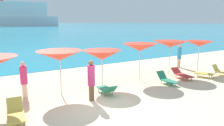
# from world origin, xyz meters

# --- Properties ---
(ground_plane) EXTENTS (50.00, 100.00, 0.30)m
(ground_plane) POSITION_xyz_m (0.00, 10.00, -0.15)
(ground_plane) COLOR beige
(umbrella_3) EXTENTS (2.34, 2.34, 2.22)m
(umbrella_3) POSITION_xyz_m (-1.08, 2.20, 1.98)
(umbrella_3) COLOR silver
(umbrella_3) RESTS_ON ground_plane
(umbrella_4) EXTENTS (2.24, 2.24, 2.05)m
(umbrella_4) POSITION_xyz_m (1.36, 2.45, 1.78)
(umbrella_4) COLOR silver
(umbrella_4) RESTS_ON ground_plane
(umbrella_5) EXTENTS (2.17, 2.17, 2.28)m
(umbrella_5) POSITION_xyz_m (3.94, 2.37, 2.05)
(umbrella_5) COLOR silver
(umbrella_5) RESTS_ON ground_plane
(umbrella_6) EXTENTS (2.37, 2.37, 2.31)m
(umbrella_6) POSITION_xyz_m (6.53, 2.40, 2.10)
(umbrella_6) COLOR silver
(umbrella_6) RESTS_ON ground_plane
(umbrella_7) EXTENTS (1.82, 1.82, 2.23)m
(umbrella_7) POSITION_xyz_m (8.94, 1.94, 2.03)
(umbrella_7) COLOR silver
(umbrella_7) RESTS_ON ground_plane
(lounge_chair_0) EXTENTS (0.66, 1.33, 0.68)m
(lounge_chair_0) POSITION_xyz_m (9.39, 0.38, 0.30)
(lounge_chair_0) COLOR #D8BF4C
(lounge_chair_0) RESTS_ON ground_plane
(lounge_chair_1) EXTENTS (1.05, 1.55, 0.59)m
(lounge_chair_1) POSITION_xyz_m (8.05, 0.54, 0.28)
(lounge_chair_1) COLOR #D8BF4C
(lounge_chair_1) RESTS_ON ground_plane
(lounge_chair_2) EXTENTS (0.82, 1.68, 0.57)m
(lounge_chair_2) POSITION_xyz_m (6.51, 1.27, 0.28)
(lounge_chair_2) COLOR #A53333
(lounge_chair_2) RESTS_ON ground_plane
(lounge_chair_4) EXTENTS (0.67, 1.44, 0.69)m
(lounge_chair_4) POSITION_xyz_m (-3.36, 0.47, 0.28)
(lounge_chair_4) COLOR #D8BF4C
(lounge_chair_4) RESTS_ON ground_plane
(lounge_chair_5) EXTENTS (0.63, 1.46, 0.62)m
(lounge_chair_5) POSITION_xyz_m (0.88, 1.09, 0.29)
(lounge_chair_5) COLOR #268C66
(lounge_chair_5) RESTS_ON ground_plane
(lounge_chair_6) EXTENTS (0.68, 1.48, 0.63)m
(lounge_chair_6) POSITION_xyz_m (4.82, 0.93, 0.28)
(lounge_chair_6) COLOR #268C66
(lounge_chair_6) RESTS_ON ground_plane
(beachgoer_0) EXTENTS (0.32, 0.32, 1.78)m
(beachgoer_0) POSITION_xyz_m (8.96, 3.68, 0.95)
(beachgoer_0) COLOR #DBAA84
(beachgoer_0) RESTS_ON ground_plane
(beachgoer_2) EXTENTS (0.33, 0.33, 1.74)m
(beachgoer_2) POSITION_xyz_m (-2.67, 2.83, 0.93)
(beachgoer_2) COLOR beige
(beachgoer_2) RESTS_ON ground_plane
(beachgoer_3) EXTENTS (0.33, 0.33, 1.89)m
(beachgoer_3) POSITION_xyz_m (-0.11, 0.79, 1.01)
(beachgoer_3) COLOR brown
(beachgoer_3) RESTS_ON ground_plane
(cruise_ship) EXTENTS (62.93, 22.80, 20.76)m
(cruise_ship) POSITION_xyz_m (15.53, 165.16, 7.87)
(cruise_ship) COLOR white
(cruise_ship) RESTS_ON ocean_water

